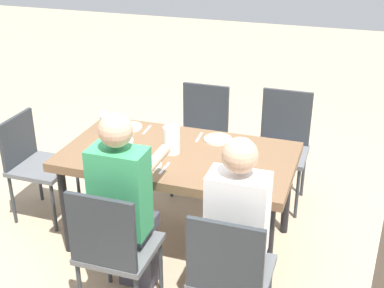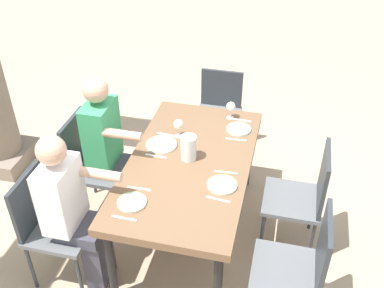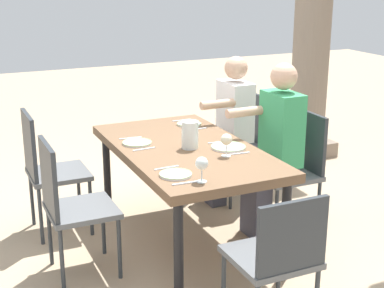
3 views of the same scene
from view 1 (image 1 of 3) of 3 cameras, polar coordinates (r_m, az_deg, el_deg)
ground_plane at (r=4.11m, az=-1.37°, el=-10.51°), size 16.00×16.00×0.00m
dining_table at (r=3.75m, az=-1.48°, el=-1.87°), size 1.66×0.92×0.76m
chair_west_north at (r=2.97m, az=4.13°, el=-13.73°), size 0.44×0.44×0.92m
chair_west_south at (r=4.45m, az=9.91°, el=0.31°), size 0.44×0.44×0.97m
chair_mid_north at (r=3.18m, az=-8.69°, el=-11.00°), size 0.44×0.44×0.94m
chair_mid_south at (r=4.60m, az=1.08°, el=1.29°), size 0.44×0.44×0.94m
chair_head_east at (r=4.37m, az=-16.98°, el=-1.63°), size 0.44×0.44×0.86m
diner_woman_green at (r=3.23m, az=-7.27°, el=-6.57°), size 0.35×0.49×1.33m
diner_man_white at (r=3.05m, az=5.16°, el=-9.16°), size 0.35×0.49×1.28m
plate_0 at (r=3.35m, az=5.53°, el=-3.97°), size 0.20×0.20×0.02m
fork_0 at (r=3.33m, az=8.04°, el=-4.43°), size 0.02×0.17×0.01m
spoon_0 at (r=3.39m, az=3.05°, el=-3.68°), size 0.02×0.17×0.01m
plate_1 at (r=3.91m, az=2.88°, el=0.54°), size 0.22×0.22×0.02m
fork_1 at (r=3.88m, az=5.01°, el=0.16°), size 0.03×0.17×0.01m
spoon_1 at (r=3.95m, az=0.78°, el=0.75°), size 0.03×0.17×0.01m
plate_2 at (r=3.55m, az=-5.33°, el=-2.25°), size 0.25×0.25×0.02m
wine_glass_2 at (r=3.64m, az=-7.03°, el=0.28°), size 0.08×0.08×0.16m
fork_2 at (r=3.50m, az=-3.07°, el=-2.70°), size 0.02×0.17×0.01m
spoon_2 at (r=3.61m, az=-7.51°, el=-1.97°), size 0.03×0.17×0.01m
plate_3 at (r=4.15m, az=-6.89°, el=1.89°), size 0.21×0.21×0.02m
wine_glass_3 at (r=4.10m, az=-9.65°, el=3.00°), size 0.08×0.08×0.16m
fork_3 at (r=4.09m, az=-4.98°, el=1.56°), size 0.02×0.17×0.01m
spoon_3 at (r=4.21m, az=-8.73°, el=2.06°), size 0.03×0.17×0.01m
water_pitcher at (r=3.68m, az=-2.25°, el=0.30°), size 0.12×0.12×0.20m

